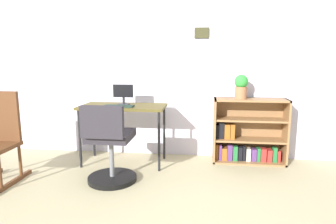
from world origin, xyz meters
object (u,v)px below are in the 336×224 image
Objects in this scene: office_chair at (110,149)px; potted_plant_on_shelf at (241,86)px; desk at (123,111)px; keyboard at (119,106)px; monitor at (123,94)px; bookshelf_low at (247,134)px.

potted_plant_on_shelf is (1.41, 0.82, 0.59)m from office_chair.
keyboard reaches higher than desk.
monitor is 0.85× the size of potted_plant_on_shelf.
office_chair is at bearing -87.63° from monitor.
office_chair reaches higher than bookshelf_low.
office_chair is at bearing -149.99° from bookshelf_low.
potted_plant_on_shelf is (-0.10, -0.05, 0.62)m from bookshelf_low.
monitor is 0.28× the size of bookshelf_low.
potted_plant_on_shelf reaches higher than office_chair.
monitor is at bearing -172.47° from bookshelf_low.
desk is 0.14m from keyboard.
potted_plant_on_shelf is at bearing 30.25° from office_chair.
monitor reaches higher than desk.
potted_plant_on_shelf is at bearing 12.61° from keyboard.
desk is at bearing 80.57° from keyboard.
bookshelf_low is (1.55, 0.38, -0.39)m from keyboard.
bookshelf_low is at bearing 9.60° from desk.
office_chair is (0.02, -0.61, -0.29)m from desk.
potted_plant_on_shelf reaches higher than bookshelf_low.
desk is at bearing 91.83° from office_chair.
keyboard is 1.50m from potted_plant_on_shelf.
monitor is 0.29× the size of office_chair.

